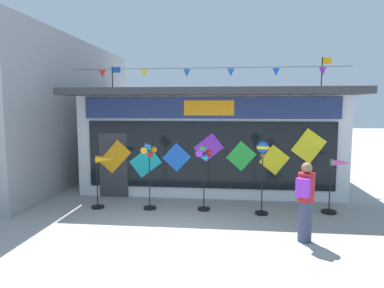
{
  "coord_description": "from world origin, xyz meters",
  "views": [
    {
      "loc": [
        1.37,
        -6.67,
        2.82
      ],
      "look_at": [
        0.24,
        3.56,
        1.7
      ],
      "focal_mm": 32.26,
      "sensor_mm": 36.0,
      "label": 1
    }
  ],
  "objects_px": {
    "wind_spinner_far_left": "(103,172)",
    "wind_spinner_center_left": "(204,166)",
    "wind_spinner_center_right": "(263,159)",
    "person_near_camera": "(305,200)",
    "wind_spinner_right": "(336,179)",
    "kite_shop_building": "(213,136)",
    "wind_spinner_left": "(149,166)"
  },
  "relations": [
    {
      "from": "wind_spinner_far_left",
      "to": "person_near_camera",
      "type": "distance_m",
      "value": 5.37
    },
    {
      "from": "wind_spinner_left",
      "to": "wind_spinner_center_left",
      "type": "bearing_deg",
      "value": 2.01
    },
    {
      "from": "wind_spinner_right",
      "to": "person_near_camera",
      "type": "relative_size",
      "value": 0.87
    },
    {
      "from": "kite_shop_building",
      "to": "wind_spinner_far_left",
      "type": "distance_m",
      "value": 4.86
    },
    {
      "from": "wind_spinner_center_right",
      "to": "person_near_camera",
      "type": "bearing_deg",
      "value": -67.81
    },
    {
      "from": "wind_spinner_center_left",
      "to": "person_near_camera",
      "type": "height_order",
      "value": "wind_spinner_center_left"
    },
    {
      "from": "wind_spinner_center_right",
      "to": "wind_spinner_right",
      "type": "distance_m",
      "value": 2.05
    },
    {
      "from": "wind_spinner_center_left",
      "to": "wind_spinner_right",
      "type": "distance_m",
      "value": 3.5
    },
    {
      "from": "wind_spinner_left",
      "to": "wind_spinner_right",
      "type": "xyz_separation_m",
      "value": [
        4.98,
        0.2,
        -0.3
      ]
    },
    {
      "from": "wind_spinner_far_left",
      "to": "person_near_camera",
      "type": "bearing_deg",
      "value": -20.1
    },
    {
      "from": "wind_spinner_far_left",
      "to": "wind_spinner_left",
      "type": "relative_size",
      "value": 0.8
    },
    {
      "from": "wind_spinner_far_left",
      "to": "person_near_camera",
      "type": "xyz_separation_m",
      "value": [
        5.04,
        -1.84,
        -0.13
      ]
    },
    {
      "from": "kite_shop_building",
      "to": "wind_spinner_right",
      "type": "bearing_deg",
      "value": -46.78
    },
    {
      "from": "wind_spinner_far_left",
      "to": "person_near_camera",
      "type": "height_order",
      "value": "person_near_camera"
    },
    {
      "from": "person_near_camera",
      "to": "wind_spinner_center_left",
      "type": "bearing_deg",
      "value": -10.57
    },
    {
      "from": "wind_spinner_far_left",
      "to": "wind_spinner_center_left",
      "type": "bearing_deg",
      "value": 2.03
    },
    {
      "from": "kite_shop_building",
      "to": "wind_spinner_right",
      "type": "relative_size",
      "value": 5.95
    },
    {
      "from": "person_near_camera",
      "to": "wind_spinner_right",
      "type": "bearing_deg",
      "value": -90.32
    },
    {
      "from": "wind_spinner_center_left",
      "to": "wind_spinner_right",
      "type": "height_order",
      "value": "wind_spinner_center_left"
    },
    {
      "from": "wind_spinner_right",
      "to": "wind_spinner_center_left",
      "type": "bearing_deg",
      "value": -177.64
    },
    {
      "from": "wind_spinner_left",
      "to": "wind_spinner_center_right",
      "type": "bearing_deg",
      "value": -2.27
    },
    {
      "from": "kite_shop_building",
      "to": "wind_spinner_far_left",
      "type": "xyz_separation_m",
      "value": [
        -2.84,
        -3.89,
        -0.68
      ]
    },
    {
      "from": "wind_spinner_left",
      "to": "kite_shop_building",
      "type": "bearing_deg",
      "value": 68.07
    },
    {
      "from": "wind_spinner_far_left",
      "to": "wind_spinner_right",
      "type": "distance_m",
      "value": 6.27
    },
    {
      "from": "wind_spinner_center_right",
      "to": "person_near_camera",
      "type": "distance_m",
      "value": 2.0
    },
    {
      "from": "kite_shop_building",
      "to": "wind_spinner_center_right",
      "type": "relative_size",
      "value": 4.49
    },
    {
      "from": "wind_spinner_far_left",
      "to": "wind_spinner_left",
      "type": "xyz_separation_m",
      "value": [
        1.29,
        0.05,
        0.2
      ]
    },
    {
      "from": "wind_spinner_left",
      "to": "wind_spinner_center_right",
      "type": "xyz_separation_m",
      "value": [
        3.03,
        -0.12,
        0.24
      ]
    },
    {
      "from": "wind_spinner_far_left",
      "to": "wind_spinner_center_right",
      "type": "bearing_deg",
      "value": -0.98
    },
    {
      "from": "kite_shop_building",
      "to": "wind_spinner_far_left",
      "type": "height_order",
      "value": "kite_shop_building"
    },
    {
      "from": "wind_spinner_left",
      "to": "wind_spinner_center_left",
      "type": "xyz_separation_m",
      "value": [
        1.49,
        0.05,
        0.01
      ]
    },
    {
      "from": "kite_shop_building",
      "to": "wind_spinner_right",
      "type": "height_order",
      "value": "kite_shop_building"
    }
  ]
}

